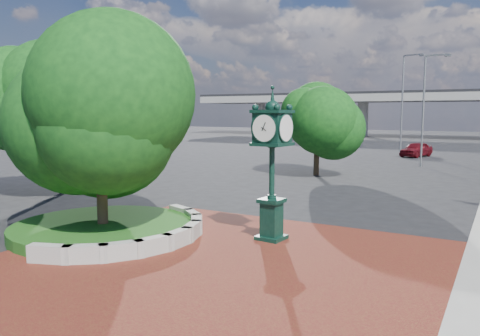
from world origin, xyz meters
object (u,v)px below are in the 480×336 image
post_clock (272,158)px  street_lamp_near (426,102)px  street_lamp_far (405,95)px  parked_car (416,149)px

post_clock → street_lamp_near: (1.07, 24.56, 2.24)m
street_lamp_far → street_lamp_near: bearing=-73.1°
post_clock → parked_car: bearing=91.4°
post_clock → street_lamp_near: size_ratio=0.58×
post_clock → street_lamp_near: street_lamp_near is taller
post_clock → parked_car: size_ratio=1.22×
street_lamp_near → street_lamp_far: 14.25m
street_lamp_near → street_lamp_far: size_ratio=0.84×
street_lamp_near → street_lamp_far: (-4.12, 13.60, 0.97)m
parked_car → street_lamp_near: street_lamp_near is taller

